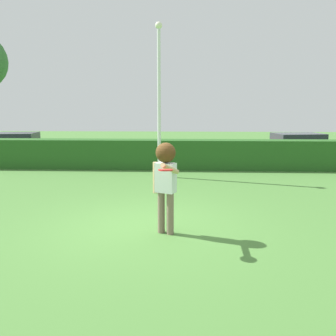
# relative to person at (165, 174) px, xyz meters

# --- Properties ---
(ground_plane) EXTENTS (60.00, 60.00, 0.00)m
(ground_plane) POSITION_rel_person_xyz_m (-0.44, 0.40, -1.20)
(ground_plane) COLOR #477935
(person) EXTENTS (0.52, 0.84, 1.81)m
(person) POSITION_rel_person_xyz_m (0.00, 0.00, 0.00)
(person) COLOR #7C6556
(person) RESTS_ON ground
(frisbee) EXTENTS (0.26, 0.26, 0.04)m
(frisbee) POSITION_rel_person_xyz_m (0.04, -0.73, 0.21)
(frisbee) COLOR red
(lamppost) EXTENTS (0.24, 0.24, 5.35)m
(lamppost) POSITION_rel_person_xyz_m (-0.53, 5.89, 1.78)
(lamppost) COLOR silver
(lamppost) RESTS_ON ground
(hedge_row) EXTENTS (26.61, 0.90, 1.19)m
(hedge_row) POSITION_rel_person_xyz_m (-0.44, 7.59, -0.61)
(hedge_row) COLOR #26571F
(hedge_row) RESTS_ON ground
(parked_car_black) EXTENTS (4.37, 2.21, 1.25)m
(parked_car_black) POSITION_rel_person_xyz_m (-8.09, 10.40, -0.51)
(parked_car_black) COLOR black
(parked_car_black) RESTS_ON ground
(parked_car_red) EXTENTS (4.42, 2.36, 1.25)m
(parked_car_red) POSITION_rel_person_xyz_m (5.86, 10.62, -0.51)
(parked_car_red) COLOR #B21E1E
(parked_car_red) RESTS_ON ground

